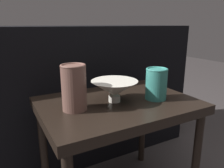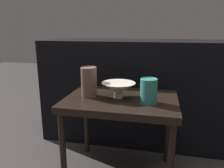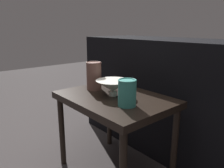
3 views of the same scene
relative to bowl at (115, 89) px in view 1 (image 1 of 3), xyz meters
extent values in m
cube|color=black|center=(0.02, 0.00, -0.08)|extent=(0.66, 0.47, 0.04)
cylinder|color=black|center=(0.31, -0.20, -0.33)|extent=(0.04, 0.04, 0.47)
cylinder|color=black|center=(-0.28, 0.20, -0.33)|extent=(0.04, 0.04, 0.47)
cylinder|color=black|center=(0.31, 0.20, -0.33)|extent=(0.04, 0.04, 0.47)
cube|color=black|center=(0.02, 0.54, -0.16)|extent=(1.43, 0.50, 0.82)
cylinder|color=silver|center=(0.00, 0.00, -0.04)|extent=(0.05, 0.05, 0.03)
cone|color=silver|center=(0.00, 0.00, 0.00)|extent=(0.20, 0.20, 0.07)
cylinder|color=brown|center=(-0.18, 0.00, 0.03)|extent=(0.09, 0.09, 0.17)
torus|color=brown|center=(-0.18, 0.00, 0.12)|extent=(0.10, 0.10, 0.01)
cylinder|color=teal|center=(0.18, -0.06, 0.01)|extent=(0.09, 0.09, 0.13)
torus|color=teal|center=(0.18, -0.06, 0.08)|extent=(0.09, 0.09, 0.01)
camera|label=1|loc=(-0.43, -0.77, 0.27)|focal=35.00mm
camera|label=2|loc=(0.23, -1.21, 0.34)|focal=35.00mm
camera|label=3|loc=(0.93, -0.79, 0.33)|focal=35.00mm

